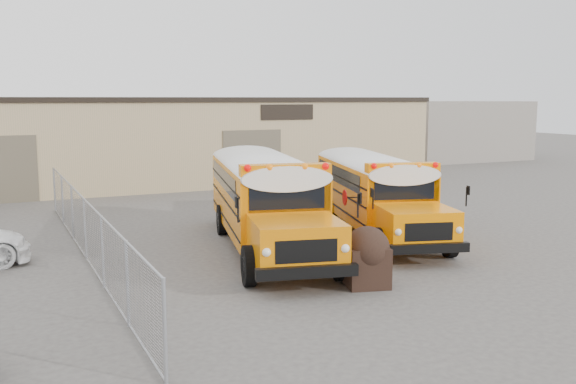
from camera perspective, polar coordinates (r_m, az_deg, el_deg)
name	(u,v)px	position (r m, az deg, el deg)	size (l,w,h in m)	color
ground	(320,261)	(18.43, 2.83, -6.18)	(120.00, 120.00, 0.00)	#494743
warehouse	(152,139)	(36.78, -11.96, 4.65)	(30.20, 10.20, 4.67)	tan
chainlink_fence	(85,229)	(19.26, -17.56, -3.18)	(0.07, 18.07, 1.81)	#989AA0
distant_building_right	(448,130)	(51.33, 14.07, 5.38)	(10.00, 8.00, 4.40)	gray
school_bus_left	(240,171)	(25.90, -4.30, 1.84)	(4.65, 10.32, 2.94)	orange
school_bus_right	(336,170)	(27.74, 4.31, 2.01)	(4.67, 9.56, 2.72)	#FF8300
tarp_bundle	(367,256)	(15.96, 7.03, -5.65)	(1.21, 1.14, 1.52)	black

